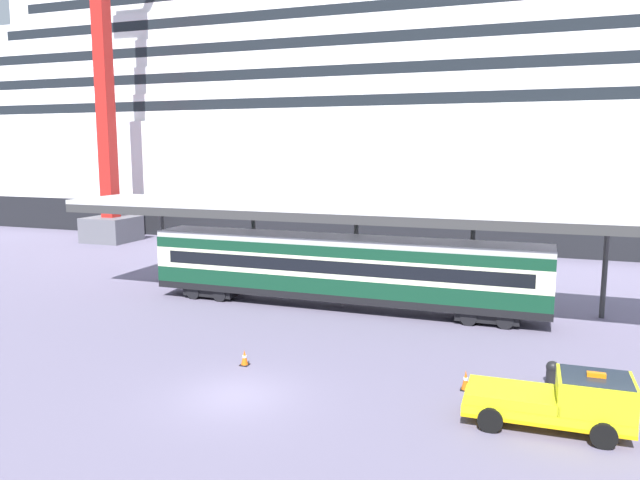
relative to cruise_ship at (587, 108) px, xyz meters
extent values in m
plane|color=slate|center=(-14.03, -46.33, -12.86)|extent=(400.00, 400.00, 0.00)
cube|color=black|center=(-0.09, 0.01, -11.09)|extent=(160.94, 23.26, 3.55)
cube|color=white|center=(-0.09, 0.01, -5.17)|extent=(160.94, 23.26, 8.29)
cube|color=white|center=(-0.09, 0.01, 0.38)|extent=(148.07, 21.40, 2.81)
cube|color=black|center=(-0.09, -10.64, 0.52)|extent=(141.63, 0.12, 1.01)
cube|color=white|center=(-0.09, 0.01, 3.19)|extent=(142.15, 20.54, 2.81)
cube|color=black|center=(-0.09, -10.21, 3.33)|extent=(135.97, 0.12, 1.01)
cube|color=white|center=(-0.09, 0.01, 5.99)|extent=(136.22, 19.69, 2.81)
cube|color=black|center=(-0.09, -9.78, 6.13)|extent=(130.30, 0.12, 1.01)
cube|color=white|center=(-0.09, 0.01, 8.80)|extent=(130.30, 18.83, 2.81)
cube|color=silver|center=(-14.24, -32.59, -7.12)|extent=(34.57, 5.53, 0.25)
cube|color=#333333|center=(-14.24, -35.25, -7.49)|extent=(34.57, 0.20, 0.50)
cylinder|color=#333333|center=(-28.07, -30.22, -10.05)|extent=(0.28, 0.28, 5.62)
cylinder|color=#333333|center=(-21.15, -30.22, -10.05)|extent=(0.28, 0.28, 5.62)
cylinder|color=#333333|center=(-14.24, -30.22, -10.05)|extent=(0.28, 0.28, 5.62)
cylinder|color=#333333|center=(-7.32, -30.22, -10.05)|extent=(0.28, 0.28, 5.62)
cylinder|color=#333333|center=(-0.41, -30.22, -10.05)|extent=(0.28, 0.28, 5.62)
cube|color=black|center=(-14.24, -33.09, -12.01)|extent=(22.62, 2.80, 0.40)
cube|color=#0F3823|center=(-14.24, -33.09, -11.36)|extent=(22.62, 2.80, 0.90)
cube|color=beige|center=(-14.24, -33.09, -10.31)|extent=(22.62, 2.80, 1.20)
cube|color=black|center=(-14.24, -34.46, -10.26)|extent=(20.81, 0.08, 0.72)
cube|color=#0F3823|center=(-14.24, -33.09, -9.41)|extent=(22.62, 2.80, 0.60)
cube|color=#ACACAC|center=(-14.24, -33.09, -8.93)|extent=(22.62, 2.69, 0.36)
cube|color=black|center=(-22.38, -33.09, -12.41)|extent=(3.20, 2.35, 0.50)
cylinder|color=black|center=(-23.28, -34.26, -12.44)|extent=(0.84, 0.12, 0.84)
cylinder|color=black|center=(-21.48, -34.26, -12.44)|extent=(0.84, 0.12, 0.84)
cube|color=black|center=(-6.09, -33.09, -12.41)|extent=(3.20, 2.35, 0.50)
cylinder|color=black|center=(-6.99, -34.26, -12.44)|extent=(0.84, 0.12, 0.84)
cylinder|color=black|center=(-5.19, -34.26, -12.44)|extent=(0.84, 0.12, 0.84)
cube|color=yellow|center=(-3.34, -45.07, -12.28)|extent=(5.23, 2.09, 0.36)
cube|color=#F2B20C|center=(-3.34, -45.07, -12.41)|extent=(5.23, 2.11, 0.12)
cube|color=yellow|center=(-1.88, -45.04, -11.55)|extent=(2.32, 1.96, 1.10)
cube|color=#19232D|center=(-1.88, -45.04, -11.20)|extent=(2.11, 1.88, 0.44)
cube|color=orange|center=(-1.88, -45.04, -10.92)|extent=(0.56, 0.21, 0.16)
cube|color=yellow|center=(-4.38, -45.08, -11.92)|extent=(2.94, 1.97, 0.36)
cylinder|color=black|center=(-1.69, -44.04, -12.46)|extent=(0.80, 0.26, 0.80)
cylinder|color=black|center=(-1.66, -46.04, -12.46)|extent=(0.80, 0.26, 0.80)
cylinder|color=black|center=(-5.02, -44.09, -12.46)|extent=(0.80, 0.26, 0.80)
cylinder|color=black|center=(-4.98, -46.09, -12.46)|extent=(0.80, 0.26, 0.80)
cube|color=black|center=(-15.18, -43.35, -12.84)|extent=(0.36, 0.36, 0.04)
cone|color=#EA590F|center=(-15.18, -43.35, -12.51)|extent=(0.30, 0.30, 0.62)
cylinder|color=white|center=(-15.18, -43.35, -12.48)|extent=(0.17, 0.17, 0.09)
cube|color=black|center=(-6.13, -42.88, -12.84)|extent=(0.36, 0.36, 0.04)
cone|color=#EA590F|center=(-6.13, -42.88, -12.45)|extent=(0.30, 0.30, 0.74)
cylinder|color=white|center=(-6.13, -42.88, -12.41)|extent=(0.17, 0.17, 0.10)
cube|color=#595960|center=(-43.20, -16.82, -11.66)|extent=(4.40, 4.40, 2.40)
cube|color=red|center=(-43.20, -16.82, 4.43)|extent=(1.30, 1.30, 29.79)
cylinder|color=black|center=(-3.06, -41.24, -12.51)|extent=(0.44, 0.44, 0.70)
sphere|color=black|center=(-3.06, -41.24, -12.14)|extent=(0.48, 0.48, 0.48)
camera|label=1|loc=(-3.83, -65.27, -3.83)|focal=34.12mm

